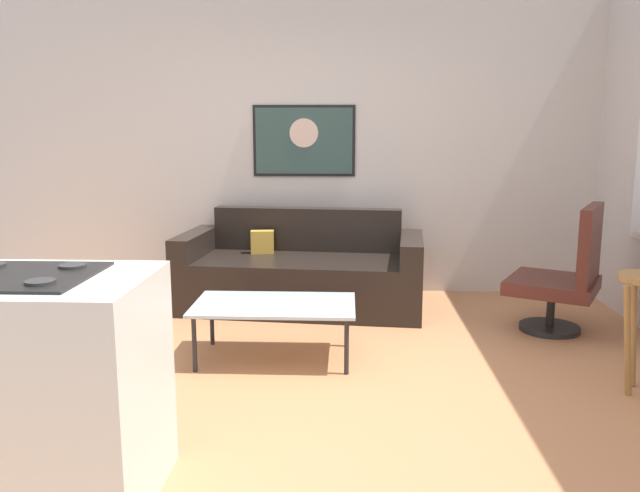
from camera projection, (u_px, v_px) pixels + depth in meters
name	position (u px, v px, depth m)	size (l,w,h in m)	color
ground	(288.00, 394.00, 3.74)	(6.40, 6.40, 0.04)	#BE7D51
back_wall	(311.00, 141.00, 5.87)	(6.40, 0.05, 2.80)	beige
couch	(301.00, 274.00, 5.46)	(2.11, 1.08, 0.82)	black
coffee_table	(274.00, 307.00, 4.21)	(1.06, 0.62, 0.38)	silver
armchair	(566.00, 275.00, 4.73)	(0.84, 0.85, 0.97)	black
wall_painting	(304.00, 141.00, 5.83)	(0.94, 0.03, 0.65)	black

